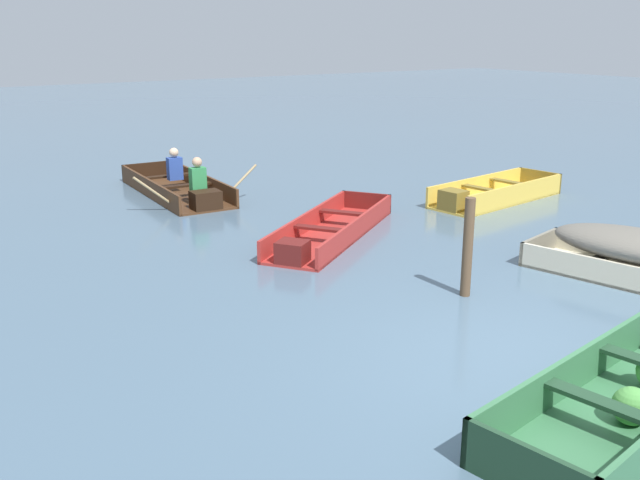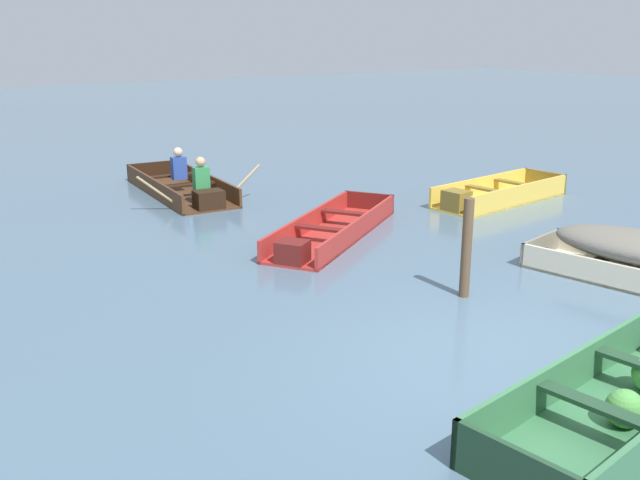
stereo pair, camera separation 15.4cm
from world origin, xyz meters
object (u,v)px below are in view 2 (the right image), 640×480
at_px(rowboat_dark_varnish_with_crew, 184,187).
at_px(skiff_red_near_moored, 331,231).
at_px(skiff_yellow_far_moored, 496,195).
at_px(mooring_post, 466,248).
at_px(dinghy_green_foreground, 632,396).

bearing_deg(rowboat_dark_varnish_with_crew, skiff_red_near_moored, -78.87).
xyz_separation_m(skiff_yellow_far_moored, mooring_post, (-3.94, -3.29, 0.47)).
relative_size(skiff_red_near_moored, skiff_yellow_far_moored, 1.10).
bearing_deg(rowboat_dark_varnish_with_crew, skiff_yellow_far_moored, -38.13).
xyz_separation_m(dinghy_green_foreground, skiff_red_near_moored, (0.75, 5.77, -0.04)).
height_order(skiff_yellow_far_moored, mooring_post, mooring_post).
bearing_deg(dinghy_green_foreground, skiff_yellow_far_moored, 52.46).
bearing_deg(skiff_yellow_far_moored, rowboat_dark_varnish_with_crew, 141.87).
bearing_deg(dinghy_green_foreground, mooring_post, 75.27).
bearing_deg(mooring_post, skiff_red_near_moored, 89.64).
bearing_deg(mooring_post, rowboat_dark_varnish_with_crew, 96.29).
bearing_deg(mooring_post, skiff_yellow_far_moored, 39.86).
distance_m(skiff_red_near_moored, skiff_yellow_far_moored, 3.94).
bearing_deg(dinghy_green_foreground, skiff_red_near_moored, 82.57).
distance_m(skiff_yellow_far_moored, mooring_post, 5.16).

